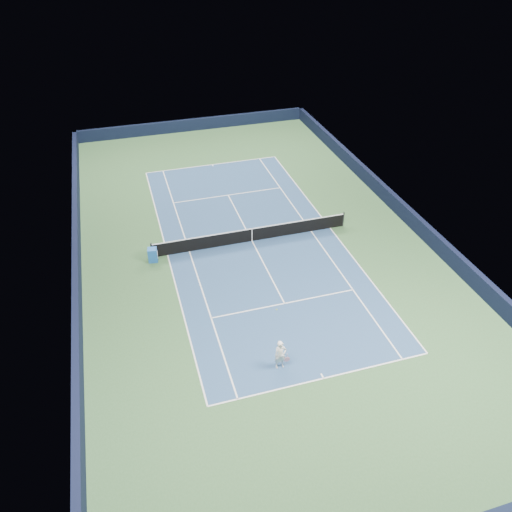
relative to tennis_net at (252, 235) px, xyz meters
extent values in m
plane|color=#31572F|center=(0.00, 0.00, -0.50)|extent=(40.00, 40.00, 0.00)
cube|color=black|center=(0.00, 19.82, 0.05)|extent=(22.00, 0.35, 1.10)
cube|color=black|center=(10.82, 0.00, 0.05)|extent=(0.35, 40.00, 1.10)
cube|color=black|center=(-10.82, 0.00, 0.05)|extent=(0.35, 40.00, 1.10)
cube|color=navy|center=(0.00, 0.00, -0.50)|extent=(10.97, 23.77, 0.01)
cube|color=white|center=(0.00, 11.88, -0.50)|extent=(10.97, 0.08, 0.00)
cube|color=white|center=(0.00, -11.88, -0.50)|extent=(10.97, 0.08, 0.00)
cube|color=white|center=(5.49, 0.00, -0.50)|extent=(0.08, 23.77, 0.00)
cube|color=white|center=(-5.49, 0.00, -0.50)|extent=(0.08, 23.77, 0.00)
cube|color=white|center=(4.12, 0.00, -0.50)|extent=(0.08, 23.77, 0.00)
cube|color=white|center=(-4.12, 0.00, -0.50)|extent=(0.08, 23.77, 0.00)
cube|color=white|center=(0.00, 6.40, -0.50)|extent=(8.23, 0.08, 0.00)
cube|color=white|center=(0.00, -6.40, -0.50)|extent=(8.23, 0.08, 0.00)
cube|color=white|center=(0.00, 0.00, -0.50)|extent=(0.08, 12.80, 0.00)
cube|color=white|center=(0.00, 11.73, -0.50)|extent=(0.08, 0.30, 0.00)
cube|color=white|center=(0.00, -11.73, -0.50)|extent=(0.08, 0.30, 0.00)
cylinder|color=black|center=(-6.40, 0.00, 0.03)|extent=(0.10, 0.10, 1.07)
cylinder|color=black|center=(6.40, 0.00, 0.03)|extent=(0.10, 0.10, 1.07)
cube|color=black|center=(0.00, 0.00, -0.05)|extent=(12.80, 0.03, 0.91)
cube|color=white|center=(0.00, 0.00, 0.44)|extent=(12.80, 0.04, 0.06)
cube|color=white|center=(0.00, 0.00, -0.05)|extent=(0.05, 0.04, 0.91)
cube|color=blue|center=(-6.40, -0.36, -0.06)|extent=(0.62, 0.58, 0.90)
cube|color=white|center=(-6.11, -0.36, -0.05)|extent=(0.05, 0.40, 0.40)
imported|color=white|center=(-1.71, -10.63, 0.30)|extent=(0.59, 0.39, 1.61)
cylinder|color=pink|center=(-1.39, -10.68, 0.20)|extent=(0.03, 0.03, 0.27)
cylinder|color=black|center=(-1.39, -10.68, -0.04)|extent=(0.27, 0.02, 0.27)
cylinder|color=pink|center=(-1.39, -10.68, -0.04)|extent=(0.28, 0.03, 0.28)
sphere|color=#A8C529|center=(-1.61, -9.63, 2.23)|extent=(0.07, 0.07, 0.07)
camera|label=1|loc=(-7.40, -25.77, 17.61)|focal=35.00mm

